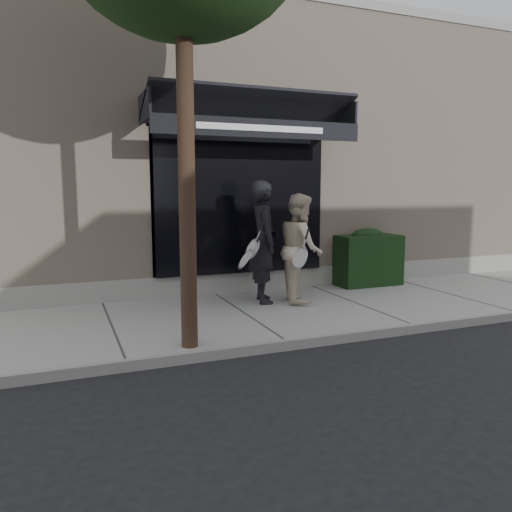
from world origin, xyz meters
name	(u,v)px	position (x,y,z in m)	size (l,w,h in m)	color
ground	(353,309)	(0.00, 0.00, 0.00)	(80.00, 80.00, 0.00)	black
sidewalk	(354,305)	(0.00, 0.00, 0.06)	(20.00, 3.00, 0.12)	#979893
curb	(413,328)	(0.00, -1.55, 0.07)	(20.00, 0.10, 0.14)	gray
building_facade	(249,161)	(-0.01, 4.96, 2.74)	(14.30, 8.04, 5.64)	beige
hedge	(367,258)	(1.10, 1.25, 0.66)	(1.30, 0.70, 1.14)	black
pedestrian_front	(264,242)	(-1.42, 0.60, 1.15)	(0.88, 0.92, 2.06)	black
pedestrian_back	(300,248)	(-0.82, 0.42, 1.04)	(0.92, 1.07, 1.85)	beige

